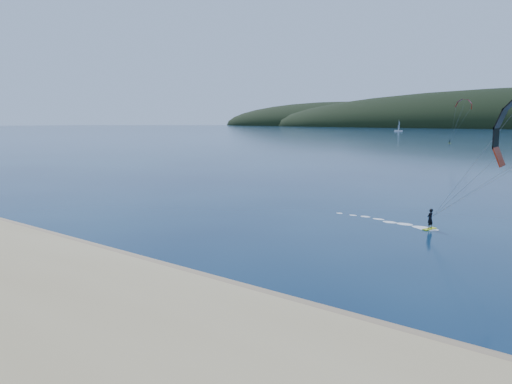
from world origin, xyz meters
TOP-DOWN VIEW (x-y plane):
  - ground at (0.00, 0.00)m, footprint 1800.00×1800.00m
  - wet_sand at (0.00, 4.50)m, footprint 220.00×2.50m
  - kitesurfer_far at (-23.82, 192.27)m, footprint 10.16×7.61m
  - sailboat at (-125.56, 402.14)m, footprint 7.44×4.73m

SIDE VIEW (x-z plane):
  - ground at x=0.00m, z-range 0.00..0.00m
  - wet_sand at x=0.00m, z-range 0.00..0.10m
  - sailboat at x=-125.56m, z-range -4.47..6.01m
  - kitesurfer_far at x=-23.82m, z-range 6.49..24.16m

